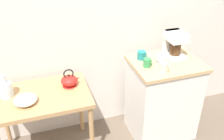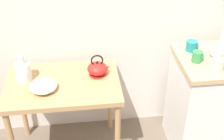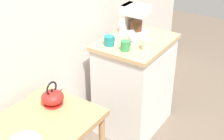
# 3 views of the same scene
# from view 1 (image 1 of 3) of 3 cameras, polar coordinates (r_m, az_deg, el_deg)

# --- Properties ---
(ground_plane) EXTENTS (8.00, 8.00, 0.00)m
(ground_plane) POSITION_cam_1_polar(r_m,az_deg,el_deg) (2.96, -0.92, -14.95)
(ground_plane) COLOR #6B5B4C
(back_wall) EXTENTS (4.40, 0.10, 2.80)m
(back_wall) POSITION_cam_1_polar(r_m,az_deg,el_deg) (2.58, -1.58, 14.45)
(back_wall) COLOR silver
(back_wall) RESTS_ON ground_plane
(wooden_table) EXTENTS (0.86, 0.58, 0.75)m
(wooden_table) POSITION_cam_1_polar(r_m,az_deg,el_deg) (2.46, -15.19, -7.26)
(wooden_table) COLOR tan
(wooden_table) RESTS_ON ground_plane
(kitchen_counter) EXTENTS (0.69, 0.55, 0.90)m
(kitchen_counter) POSITION_cam_1_polar(r_m,az_deg,el_deg) (2.82, 11.07, -6.21)
(kitchen_counter) COLOR white
(kitchen_counter) RESTS_ON ground_plane
(bowl_stoneware) EXTENTS (0.20, 0.20, 0.06)m
(bowl_stoneware) POSITION_cam_1_polar(r_m,az_deg,el_deg) (2.32, -18.69, -6.30)
(bowl_stoneware) COLOR beige
(bowl_stoneware) RESTS_ON wooden_table
(teakettle) EXTENTS (0.19, 0.15, 0.18)m
(teakettle) POSITION_cam_1_polar(r_m,az_deg,el_deg) (2.44, -9.46, -2.31)
(teakettle) COLOR red
(teakettle) RESTS_ON wooden_table
(glass_carafe_vase) EXTENTS (0.12, 0.12, 0.22)m
(glass_carafe_vase) POSITION_cam_1_polar(r_m,az_deg,el_deg) (2.43, -22.55, -3.98)
(glass_carafe_vase) COLOR silver
(glass_carafe_vase) RESTS_ON wooden_table
(coffee_maker) EXTENTS (0.18, 0.22, 0.26)m
(coffee_maker) POSITION_cam_1_polar(r_m,az_deg,el_deg) (2.67, 13.69, 5.91)
(coffee_maker) COLOR white
(coffee_maker) RESTS_ON kitchen_counter
(mug_dark_teal) EXTENTS (0.09, 0.09, 0.08)m
(mug_dark_teal) POSITION_cam_1_polar(r_m,az_deg,el_deg) (2.58, 6.61, 3.29)
(mug_dark_teal) COLOR teal
(mug_dark_teal) RESTS_ON kitchen_counter
(mug_small_cream) EXTENTS (0.08, 0.08, 0.10)m
(mug_small_cream) POSITION_cam_1_polar(r_m,az_deg,el_deg) (2.38, 11.51, 0.57)
(mug_small_cream) COLOR beige
(mug_small_cream) RESTS_ON kitchen_counter
(mug_tall_green) EXTENTS (0.08, 0.07, 0.08)m
(mug_tall_green) POSITION_cam_1_polar(r_m,az_deg,el_deg) (2.45, 7.87, 1.62)
(mug_tall_green) COLOR #338C4C
(mug_tall_green) RESTS_ON kitchen_counter
(table_clock) EXTENTS (0.10, 0.05, 0.11)m
(table_clock) POSITION_cam_1_polar(r_m,az_deg,el_deg) (2.53, 10.78, 2.61)
(table_clock) COLOR #B2B5BA
(table_clock) RESTS_ON kitchen_counter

